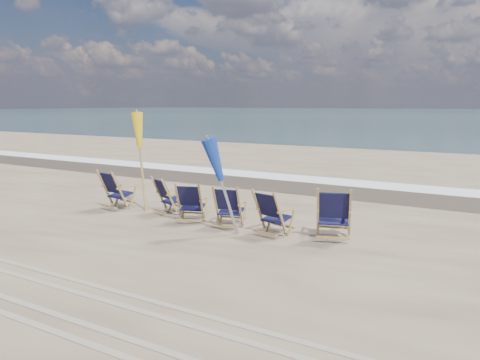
{
  "coord_description": "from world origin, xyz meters",
  "views": [
    {
      "loc": [
        5.15,
        -6.64,
        2.58
      ],
      "look_at": [
        0.0,
        2.2,
        0.9
      ],
      "focal_mm": 35.0,
      "sensor_mm": 36.0,
      "label": 1
    }
  ],
  "objects_px": {
    "beach_chair_3": "(239,207)",
    "beach_chair_5": "(350,215)",
    "beach_chair_4": "(280,215)",
    "umbrella_yellow": "(141,135)",
    "beach_chair_2": "(201,203)",
    "beach_chair_0": "(119,191)",
    "umbrella_blue": "(225,162)",
    "beach_chair_1": "(169,197)"
  },
  "relations": [
    {
      "from": "beach_chair_0",
      "to": "umbrella_yellow",
      "type": "xyz_separation_m",
      "value": [
        0.33,
        0.44,
        1.32
      ]
    },
    {
      "from": "beach_chair_3",
      "to": "beach_chair_4",
      "type": "bearing_deg",
      "value": 154.25
    },
    {
      "from": "beach_chair_5",
      "to": "umbrella_yellow",
      "type": "height_order",
      "value": "umbrella_yellow"
    },
    {
      "from": "beach_chair_4",
      "to": "umbrella_blue",
      "type": "xyz_separation_m",
      "value": [
        -1.05,
        -0.3,
        1.0
      ]
    },
    {
      "from": "beach_chair_1",
      "to": "umbrella_yellow",
      "type": "relative_size",
      "value": 0.38
    },
    {
      "from": "beach_chair_0",
      "to": "beach_chair_2",
      "type": "distance_m",
      "value": 2.37
    },
    {
      "from": "beach_chair_4",
      "to": "umbrella_blue",
      "type": "height_order",
      "value": "umbrella_blue"
    },
    {
      "from": "umbrella_yellow",
      "to": "umbrella_blue",
      "type": "relative_size",
      "value": 1.19
    },
    {
      "from": "beach_chair_2",
      "to": "umbrella_blue",
      "type": "distance_m",
      "value": 1.45
    },
    {
      "from": "beach_chair_2",
      "to": "beach_chair_3",
      "type": "relative_size",
      "value": 0.99
    },
    {
      "from": "beach_chair_4",
      "to": "umbrella_yellow",
      "type": "xyz_separation_m",
      "value": [
        -4.0,
        0.61,
        1.35
      ]
    },
    {
      "from": "beach_chair_3",
      "to": "beach_chair_5",
      "type": "xyz_separation_m",
      "value": [
        2.25,
        0.22,
        0.06
      ]
    },
    {
      "from": "beach_chair_0",
      "to": "beach_chair_4",
      "type": "distance_m",
      "value": 4.33
    },
    {
      "from": "beach_chair_5",
      "to": "beach_chair_0",
      "type": "bearing_deg",
      "value": -15.15
    },
    {
      "from": "beach_chair_3",
      "to": "beach_chair_5",
      "type": "relative_size",
      "value": 0.88
    },
    {
      "from": "beach_chair_5",
      "to": "umbrella_yellow",
      "type": "xyz_separation_m",
      "value": [
        -5.22,
        0.16,
        1.3
      ]
    },
    {
      "from": "beach_chair_3",
      "to": "beach_chair_4",
      "type": "relative_size",
      "value": 0.98
    },
    {
      "from": "umbrella_yellow",
      "to": "beach_chair_3",
      "type": "bearing_deg",
      "value": -7.29
    },
    {
      "from": "beach_chair_0",
      "to": "beach_chair_5",
      "type": "relative_size",
      "value": 0.95
    },
    {
      "from": "beach_chair_4",
      "to": "beach_chair_1",
      "type": "bearing_deg",
      "value": 4.86
    },
    {
      "from": "beach_chair_4",
      "to": "beach_chair_5",
      "type": "relative_size",
      "value": 0.9
    },
    {
      "from": "beach_chair_3",
      "to": "umbrella_blue",
      "type": "height_order",
      "value": "umbrella_blue"
    },
    {
      "from": "beach_chair_0",
      "to": "beach_chair_2",
      "type": "xyz_separation_m",
      "value": [
        2.37,
        0.02,
        -0.04
      ]
    },
    {
      "from": "beach_chair_2",
      "to": "beach_chair_0",
      "type": "bearing_deg",
      "value": -18.47
    },
    {
      "from": "beach_chair_1",
      "to": "umbrella_blue",
      "type": "bearing_deg",
      "value": -176.88
    },
    {
      "from": "beach_chair_1",
      "to": "beach_chair_3",
      "type": "xyz_separation_m",
      "value": [
        1.94,
        -0.14,
        0.01
      ]
    },
    {
      "from": "beach_chair_4",
      "to": "beach_chair_5",
      "type": "bearing_deg",
      "value": -147.85
    },
    {
      "from": "beach_chair_5",
      "to": "beach_chair_3",
      "type": "bearing_deg",
      "value": -12.45
    },
    {
      "from": "beach_chair_4",
      "to": "beach_chair_5",
      "type": "xyz_separation_m",
      "value": [
        1.22,
        0.45,
        0.05
      ]
    },
    {
      "from": "beach_chair_2",
      "to": "beach_chair_3",
      "type": "height_order",
      "value": "beach_chair_3"
    },
    {
      "from": "beach_chair_3",
      "to": "beach_chair_0",
      "type": "bearing_deg",
      "value": -12.08
    },
    {
      "from": "umbrella_blue",
      "to": "beach_chair_2",
      "type": "bearing_deg",
      "value": 151.65
    },
    {
      "from": "beach_chair_4",
      "to": "umbrella_yellow",
      "type": "relative_size",
      "value": 0.4
    },
    {
      "from": "beach_chair_1",
      "to": "beach_chair_2",
      "type": "relative_size",
      "value": 0.99
    },
    {
      "from": "beach_chair_5",
      "to": "umbrella_yellow",
      "type": "distance_m",
      "value": 5.38
    },
    {
      "from": "beach_chair_1",
      "to": "beach_chair_4",
      "type": "relative_size",
      "value": 0.96
    },
    {
      "from": "beach_chair_0",
      "to": "beach_chair_1",
      "type": "relative_size",
      "value": 1.11
    },
    {
      "from": "beach_chair_0",
      "to": "beach_chair_2",
      "type": "relative_size",
      "value": 1.1
    },
    {
      "from": "beach_chair_2",
      "to": "umbrella_yellow",
      "type": "relative_size",
      "value": 0.39
    },
    {
      "from": "beach_chair_1",
      "to": "beach_chair_4",
      "type": "distance_m",
      "value": 2.99
    },
    {
      "from": "beach_chair_0",
      "to": "umbrella_blue",
      "type": "bearing_deg",
      "value": 178.9
    },
    {
      "from": "beach_chair_5",
      "to": "umbrella_yellow",
      "type": "relative_size",
      "value": 0.45
    }
  ]
}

